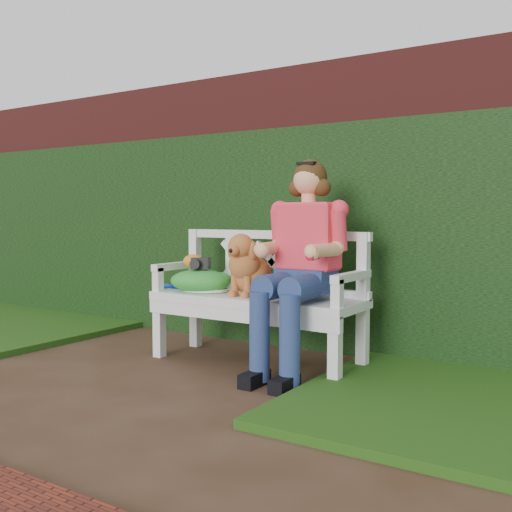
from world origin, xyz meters
The scene contains 10 objects.
ground centered at (0.00, 0.00, 0.00)m, with size 60.00×60.00×0.00m, color #3A2315.
brick_wall centered at (0.00, 1.90, 1.10)m, with size 10.00×0.30×2.20m, color maroon.
ivy_hedge centered at (0.00, 1.68, 0.85)m, with size 10.00×0.18×1.70m, color #204E18.
garden_bench centered at (0.50, 1.03, 0.24)m, with size 1.58×0.60×0.48m, color white, non-canonical shape.
seated_woman centered at (0.90, 1.01, 0.68)m, with size 0.58×0.77×1.36m, color #EF3B63, non-canonical shape.
dog centered at (0.47, 1.00, 0.70)m, with size 0.29×0.39×0.43m, color brown, non-canonical shape.
tennis_racket centered at (0.06, 1.00, 0.50)m, with size 0.68×0.28×0.03m, color silver, non-canonical shape.
green_bag centered at (0.06, 0.97, 0.56)m, with size 0.47×0.37×0.16m, color #2C7C35, non-canonical shape.
camera_item centered at (0.06, 0.98, 0.68)m, with size 0.13×0.09×0.08m, color black.
baseball_glove centered at (-0.02, 0.99, 0.69)m, with size 0.16×0.12×0.10m, color orange.
Camera 1 is at (2.72, -2.41, 1.04)m, focal length 42.00 mm.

